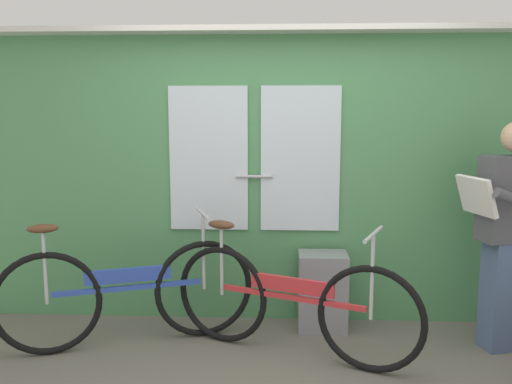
% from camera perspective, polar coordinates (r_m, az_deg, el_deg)
% --- Properties ---
extents(train_door_wall, '(5.07, 0.28, 2.24)m').
position_cam_1_polar(train_door_wall, '(4.10, 2.59, 2.13)').
color(train_door_wall, '#4C8C56').
rests_on(train_door_wall, ground_plane).
extents(bicycle_near_door, '(1.64, 0.77, 0.91)m').
position_cam_1_polar(bicycle_near_door, '(3.63, 3.75, -11.73)').
color(bicycle_near_door, black).
rests_on(bicycle_near_door, ground_plane).
extents(bicycle_leaning_behind, '(1.70, 0.71, 0.93)m').
position_cam_1_polar(bicycle_leaning_behind, '(3.88, -13.59, -10.47)').
color(bicycle_leaning_behind, black).
rests_on(bicycle_leaning_behind, ground_plane).
extents(passenger_reading_newspaper, '(0.60, 0.52, 1.57)m').
position_cam_1_polar(passenger_reading_newspaper, '(3.99, 25.55, -3.88)').
color(passenger_reading_newspaper, slate).
rests_on(passenger_reading_newspaper, ground_plane).
extents(trash_bin_by_wall, '(0.36, 0.28, 0.59)m').
position_cam_1_polar(trash_bin_by_wall, '(4.10, 7.19, -10.52)').
color(trash_bin_by_wall, gray).
rests_on(trash_bin_by_wall, ground_plane).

